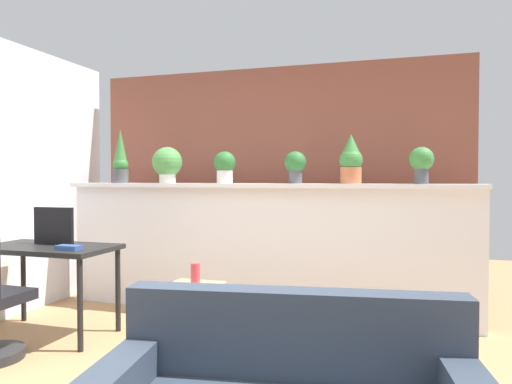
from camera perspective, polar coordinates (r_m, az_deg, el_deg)
The scene contains 14 objects.
divider_wall at distance 4.56m, azimuth 0.30°, elevation -7.17°, with size 4.01×0.16×1.22m, color white.
plant_shelf at distance 4.47m, azimuth 0.15°, elevation 0.79°, with size 4.01×0.28×0.04m, color white.
brick_wall_behind at distance 5.09m, azimuth 2.24°, elevation 0.95°, with size 4.01×0.10×2.50m, color brown.
potted_plant_0 at distance 5.10m, azimuth -16.11°, elevation 3.85°, with size 0.16×0.16×0.56m.
potted_plant_1 at distance 4.84m, azimuth -10.70°, elevation 3.43°, with size 0.30×0.30×0.37m.
potted_plant_2 at distance 4.59m, azimuth -3.82°, elevation 3.19°, with size 0.21×0.21×0.31m.
potted_plant_3 at distance 4.42m, azimuth 4.78°, elevation 3.29°, with size 0.20×0.20×0.30m.
potted_plant_4 at distance 4.34m, azimuth 11.43°, elevation 3.88°, with size 0.21×0.21×0.45m.
potted_plant_5 at distance 4.27m, azimuth 19.42°, elevation 3.45°, with size 0.21×0.21×0.32m.
desk at distance 4.33m, azimuth -23.85°, elevation -7.08°, with size 1.10×0.60×0.75m.
tv_monitor at distance 4.37m, azimuth -23.32°, elevation -3.79°, with size 0.38×0.04×0.32m, color black.
side_cube_shelf at distance 3.73m, azimuth -7.73°, elevation -14.89°, with size 0.40×0.41×0.50m.
vase_on_shelf at distance 3.66m, azimuth -7.36°, elevation -9.84°, with size 0.07×0.07×0.17m, color #CC3D47.
book_on_desk at distance 4.01m, azimuth -21.74°, elevation -6.27°, with size 0.19×0.10×0.04m, color #2D4C8C.
Camera 1 is at (1.29, -2.32, 1.31)m, focal length 33.00 mm.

